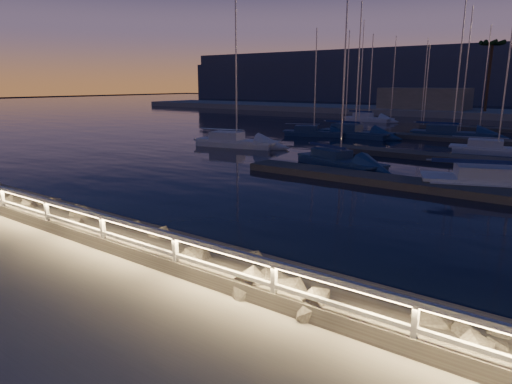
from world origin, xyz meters
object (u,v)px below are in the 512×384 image
sailboat_j (495,149)px  sailboat_m (367,118)px  sailboat_c (506,181)px  sailboat_n (450,133)px  sailboat_e (312,132)px  sailboat_i (353,132)px  guard_rail (235,262)px  sailboat_b (338,160)px  sailboat_a (235,141)px

sailboat_j → sailboat_m: size_ratio=0.97×
sailboat_c → sailboat_m: sailboat_c is taller
sailboat_m → sailboat_n: bearing=-38.2°
sailboat_m → sailboat_n: 20.02m
sailboat_m → sailboat_e: bearing=-77.3°
sailboat_e → sailboat_m: 21.10m
sailboat_i → sailboat_m: sailboat_i is taller
guard_rail → sailboat_e: 37.93m
guard_rail → sailboat_b: (-7.04, 19.47, -0.97)m
sailboat_b → sailboat_e: bearing=145.6°
sailboat_b → sailboat_j: size_ratio=0.99×
sailboat_c → sailboat_e: sailboat_c is taller
sailboat_j → sailboat_n: sailboat_n is taller
sailboat_a → sailboat_m: 31.90m
sailboat_c → sailboat_i: 23.75m
sailboat_j → sailboat_n: size_ratio=0.86×
guard_rail → sailboat_e: (-17.14, 33.82, -0.97)m
sailboat_c → sailboat_b: bearing=152.6°
sailboat_a → sailboat_n: 22.44m
sailboat_e → sailboat_n: bearing=9.7°
guard_rail → sailboat_n: sailboat_n is taller
guard_rail → sailboat_j: size_ratio=3.79×
sailboat_c → sailboat_i: (-16.31, 17.27, 0.01)m
sailboat_b → sailboat_m: (-12.96, 35.25, 0.03)m
guard_rail → sailboat_a: sailboat_a is taller
sailboat_a → sailboat_i: (5.14, 12.73, 0.01)m
sailboat_b → sailboat_e: 17.55m
sailboat_c → sailboat_j: size_ratio=1.26×
sailboat_a → sailboat_c: (21.45, -4.53, -0.00)m
sailboat_i → sailboat_n: 9.69m
sailboat_c → sailboat_m: 43.01m
sailboat_j → sailboat_m: (-20.24, 23.23, 0.03)m
guard_rail → sailboat_a: bearing=129.0°
guard_rail → sailboat_i: size_ratio=3.38×
sailboat_a → sailboat_b: 11.98m
sailboat_a → sailboat_j: (18.77, 8.63, -0.05)m
sailboat_i → sailboat_m: (-6.62, 19.13, -0.02)m
sailboat_b → sailboat_c: bearing=13.9°
sailboat_j → guard_rail: bearing=-99.2°
sailboat_b → sailboat_e: sailboat_b is taller
sailboat_e → sailboat_i: sailboat_i is taller
guard_rail → sailboat_n: bearing=97.5°
sailboat_a → sailboat_j: size_ratio=1.09×
sailboat_j → sailboat_n: (-5.62, 9.55, 0.04)m
sailboat_b → sailboat_j: bearing=79.3°
sailboat_a → sailboat_c: 21.92m
sailboat_j → sailboat_m: 30.81m
sailboat_a → sailboat_n: (13.15, 18.19, -0.01)m
guard_rail → sailboat_b: bearing=109.9°
sailboat_e → sailboat_i: (3.75, 1.77, 0.06)m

